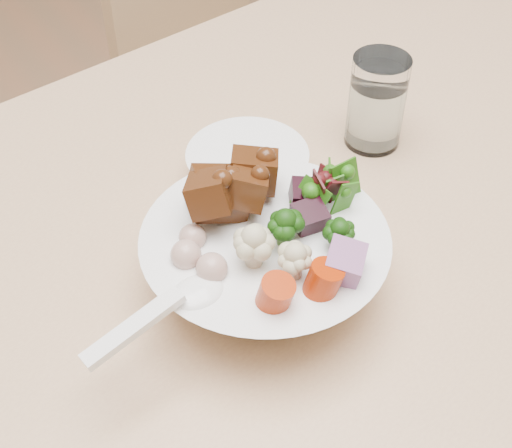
# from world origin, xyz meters

# --- Properties ---
(dining_table) EXTENTS (1.70, 1.08, 0.76)m
(dining_table) POSITION_xyz_m (0.26, -0.08, 0.68)
(dining_table) COLOR tan
(dining_table) RESTS_ON ground
(chair_far) EXTENTS (0.45, 0.45, 0.80)m
(chair_far) POSITION_xyz_m (0.27, 0.56, 0.45)
(chair_far) COLOR tan
(chair_far) RESTS_ON ground
(food_bowl) EXTENTS (0.23, 0.23, 0.13)m
(food_bowl) POSITION_xyz_m (-0.10, -0.13, 0.80)
(food_bowl) COLOR white
(food_bowl) RESTS_ON dining_table
(soup_spoon) EXTENTS (0.14, 0.04, 0.03)m
(soup_spoon) POSITION_xyz_m (-0.20, -0.15, 0.83)
(soup_spoon) COLOR white
(soup_spoon) RESTS_ON food_bowl
(water_glass) EXTENTS (0.07, 0.07, 0.11)m
(water_glass) POSITION_xyz_m (0.14, -0.01, 0.81)
(water_glass) COLOR white
(water_glass) RESTS_ON dining_table
(side_bowl) EXTENTS (0.14, 0.14, 0.05)m
(side_bowl) POSITION_xyz_m (-0.03, 0.01, 0.78)
(side_bowl) COLOR white
(side_bowl) RESTS_ON dining_table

